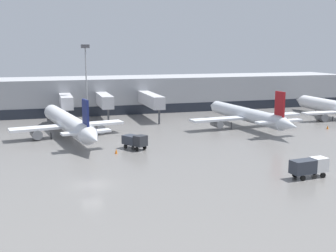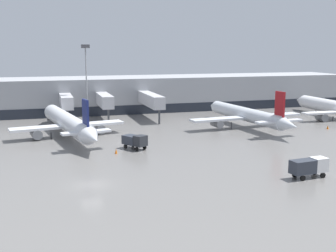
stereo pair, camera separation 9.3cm
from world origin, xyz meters
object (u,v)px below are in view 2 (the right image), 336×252
Objects in this scene: parked_jet_2 at (247,115)px; traffic_cone_1 at (116,151)px; parked_jet_0 at (68,123)px; service_truck_1 at (135,140)px; apron_light_mast_2 at (86,60)px; service_truck_2 at (309,166)px; traffic_cone_3 at (328,127)px.

parked_jet_2 is 33.78m from traffic_cone_1.
parked_jet_0 is 36.78m from parked_jet_2.
apron_light_mast_2 reaches higher than service_truck_1.
parked_jet_0 is 45.29m from service_truck_2.
parked_jet_2 reaches higher than traffic_cone_3.
apron_light_mast_2 is (-22.44, 53.52, 12.27)m from service_truck_2.
parked_jet_2 is 16.75m from traffic_cone_3.
parked_jet_0 reaches higher than traffic_cone_3.
parked_jet_2 is at bearing 25.51° from traffic_cone_1.
apron_light_mast_2 is (-31.28, 19.23, 11.13)m from parked_jet_2.
service_truck_2 is 0.30× the size of apron_light_mast_2.
parked_jet_2 is 6.21× the size of service_truck_2.
parked_jet_2 is at bearing 82.94° from service_truck_1.
service_truck_1 is 5.95× the size of traffic_cone_3.
parked_jet_0 reaches higher than service_truck_1.
apron_light_mast_2 is at bearing 107.44° from service_truck_2.
service_truck_2 is at bearing -151.77° from parked_jet_0.
traffic_cone_1 is (-30.42, -14.51, -2.30)m from parked_jet_2.
service_truck_2 is (-8.84, -34.29, -1.14)m from parked_jet_2.
parked_jet_0 is 46.87× the size of traffic_cone_3.
traffic_cone_3 is (24.19, 27.98, -1.15)m from service_truck_2.
parked_jet_2 is 35.43m from service_truck_2.
parked_jet_0 is 7.05× the size of service_truck_2.
traffic_cone_3 is at bearing -28.71° from apron_light_mast_2.
apron_light_mast_2 reaches higher than parked_jet_0.
parked_jet_0 is 21.79m from apron_light_mast_2.
service_truck_1 is 0.27× the size of apron_light_mast_2.
traffic_cone_1 is at bearing -89.30° from service_truck_1.
parked_jet_2 reaches higher than service_truck_2.
parked_jet_2 is 6.95× the size of service_truck_1.
parked_jet_2 is at bearing -101.95° from parked_jet_0.
traffic_cone_3 is at bearing 43.85° from service_truck_2.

